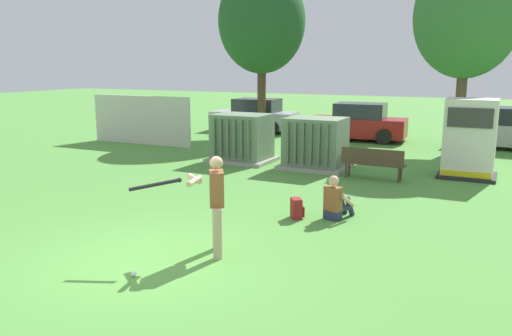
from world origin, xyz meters
name	(u,v)px	position (x,y,z in m)	size (l,w,h in m)	color
ground_plane	(146,260)	(0.00, 0.00, 0.00)	(96.00, 96.00, 0.00)	#51933D
fence_panel	(141,120)	(-8.36, 10.50, 1.00)	(4.80, 0.12, 2.00)	beige
transformer_west	(242,138)	(-2.76, 8.82, 0.79)	(2.10, 1.70, 1.62)	#9E9B93
transformer_mid_west	(315,144)	(-0.10, 8.78, 0.79)	(2.10, 1.70, 1.62)	#9E9B93
generator_enclosure	(470,139)	(4.38, 9.49, 1.14)	(1.60, 1.40, 2.30)	#262626
park_bench	(373,161)	(1.95, 7.92, 0.54)	(1.81, 0.46, 0.92)	#4C3828
batter	(213,200)	(0.89, 0.78, 0.98)	(1.48, 1.09, 1.74)	tan
sports_ball	(134,274)	(0.27, -0.64, 0.04)	(0.09, 0.09, 0.09)	white
seated_spectator	(336,202)	(2.17, 3.76, 0.38)	(0.66, 0.79, 0.96)	#282D4C
backpack	(297,209)	(1.40, 3.41, 0.21)	(0.37, 0.38, 0.44)	maroon
tree_left	(262,22)	(-5.02, 15.13, 5.16)	(3.93, 3.93, 7.51)	#4C3828
tree_center_left	(467,16)	(3.66, 14.20, 4.97)	(3.79, 3.79, 7.25)	brown
parked_car_leftmost	(255,116)	(-5.92, 16.24, 0.75)	(4.29, 2.11, 1.62)	#B2B2B7
parked_car_left_of_center	(357,123)	(-0.57, 15.51, 0.75)	(4.31, 2.15, 1.62)	maroon
parked_car_right_of_center	(509,130)	(5.41, 15.77, 0.75)	(4.38, 2.30, 1.62)	#B2B2B7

